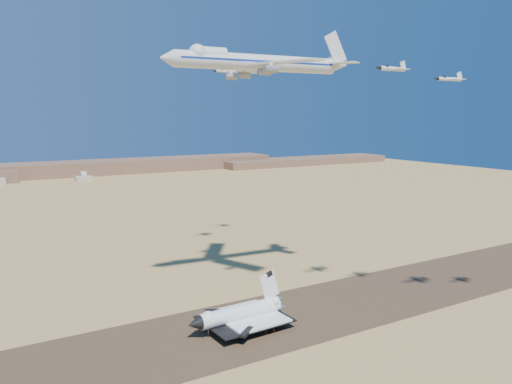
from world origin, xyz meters
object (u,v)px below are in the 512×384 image
chase_jet_a (392,69)px  chase_jet_b (449,79)px  crew_a (268,326)px  chase_jet_f (250,65)px  crew_b (266,332)px  carrier_747 (253,62)px  shuttle (240,315)px  crew_c (274,331)px  chase_jet_e (226,71)px

chase_jet_a → chase_jet_b: size_ratio=1.17×
crew_a → chase_jet_f: bearing=-18.0°
chase_jet_b → crew_b: bearing=162.8°
chase_jet_b → crew_a: bearing=159.1°
carrier_747 → crew_a: bearing=-106.0°
shuttle → crew_c: size_ratio=25.09×
shuttle → chase_jet_b: chase_jet_b is taller
shuttle → chase_jet_e: chase_jet_e is taller
chase_jet_b → shuttle: bearing=158.0°
crew_a → chase_jet_f: 151.68m
crew_a → chase_jet_e: (26.79, 83.39, 99.19)m
chase_jet_f → chase_jet_e: bearing=-134.1°
crew_a → chase_jet_a: chase_jet_a is taller
carrier_747 → chase_jet_e: carrier_747 is taller
chase_jet_a → chase_jet_b: 20.11m
chase_jet_e → crew_a: bearing=-101.0°
chase_jet_a → chase_jet_f: bearing=84.1°
carrier_747 → crew_a: 102.95m
chase_jet_b → chase_jet_f: size_ratio=1.04×
chase_jet_b → chase_jet_f: chase_jet_f is taller
chase_jet_a → chase_jet_e: bearing=97.1°
carrier_747 → shuttle: bearing=-124.9°
crew_a → chase_jet_e: bearing=-9.1°
crew_b → chase_jet_e: bearing=-32.3°
crew_a → chase_jet_b: bearing=-106.3°
shuttle → crew_a: shuttle is taller
crew_b → chase_jet_a: bearing=-114.4°
crew_b → crew_c: (2.94, -0.76, -0.02)m
crew_b → carrier_747: bearing=-36.4°
chase_jet_f → crew_c: bearing=-103.0°
shuttle → carrier_747: bearing=47.9°
chase_jet_e → chase_jet_b: bearing=-67.3°
chase_jet_e → chase_jet_f: bearing=39.9°
carrier_747 → chase_jet_e: 55.80m
shuttle → chase_jet_e: (35.44, 77.72, 94.91)m
shuttle → chase_jet_e: bearing=62.8°
carrier_747 → chase_jet_a: 54.45m
carrier_747 → crew_b: carrier_747 is taller
crew_c → shuttle: bearing=-11.5°
chase_jet_f → carrier_747: bearing=-106.4°
chase_jet_e → chase_jet_f: 27.51m
chase_jet_b → chase_jet_f: bearing=98.2°
crew_c → chase_jet_f: (49.39, 102.26, 104.76)m
crew_b → shuttle: bearing=18.9°
shuttle → chase_jet_f: 148.25m
shuttle → chase_jet_b: (66.93, -32.86, 85.27)m
carrier_747 → chase_jet_b: (47.08, -57.01, -8.35)m
crew_a → shuttle: bearing=65.4°
shuttle → chase_jet_f: chase_jet_f is taller
carrier_747 → chase_jet_f: 78.54m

